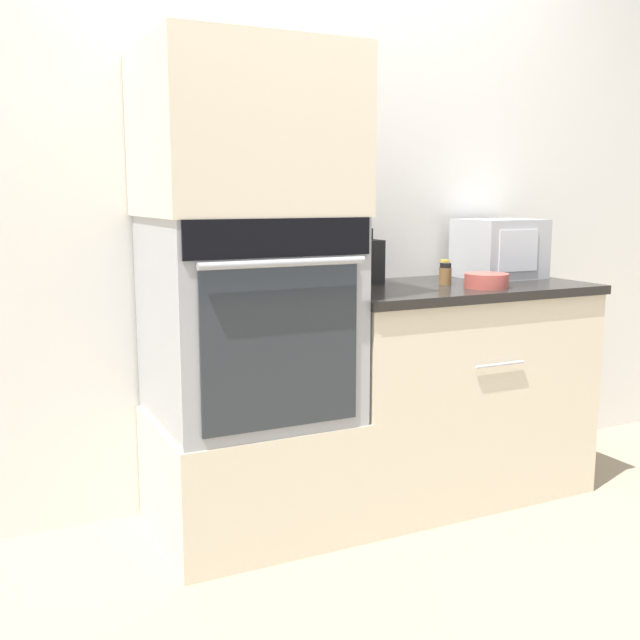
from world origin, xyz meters
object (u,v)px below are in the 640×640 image
at_px(microwave, 499,248).
at_px(condiment_jar_far, 445,274).
at_px(wall_oven, 248,318).
at_px(knife_block, 365,261).
at_px(bowl, 487,281).
at_px(condiment_jar_mid, 351,273).
at_px(condiment_jar_near, 445,269).

bearing_deg(microwave, condiment_jar_far, -162.50).
bearing_deg(wall_oven, condiment_jar_far, 0.26).
distance_m(knife_block, bowl, 0.49).
bearing_deg(condiment_jar_mid, wall_oven, -167.58).
bearing_deg(condiment_jar_mid, bowl, -30.07).
xyz_separation_m(wall_oven, condiment_jar_far, (0.84, 0.00, 0.12)).
relative_size(condiment_jar_mid, condiment_jar_far, 1.32).
bearing_deg(knife_block, bowl, -46.53).
bearing_deg(condiment_jar_far, bowl, -64.41).
relative_size(knife_block, condiment_jar_far, 2.56).
distance_m(microwave, bowl, 0.41).
xyz_separation_m(knife_block, bowl, (0.33, -0.35, -0.06)).
bearing_deg(condiment_jar_near, knife_block, 178.50).
bearing_deg(condiment_jar_mid, condiment_jar_far, -14.90).
bearing_deg(knife_block, condiment_jar_mid, -141.02).
relative_size(knife_block, condiment_jar_near, 2.76).
height_order(knife_block, condiment_jar_mid, knife_block).
relative_size(knife_block, bowl, 1.30).
bearing_deg(wall_oven, condiment_jar_near, 10.86).
bearing_deg(wall_oven, bowl, -9.75).
height_order(condiment_jar_mid, condiment_jar_far, condiment_jar_mid).
height_order(condiment_jar_near, condiment_jar_mid, condiment_jar_mid).
relative_size(microwave, bowl, 1.90).
bearing_deg(bowl, condiment_jar_near, 81.53).
distance_m(condiment_jar_mid, condiment_jar_far, 0.38).
xyz_separation_m(wall_oven, condiment_jar_near, (0.97, 0.19, 0.11)).
height_order(knife_block, condiment_jar_near, knife_block).
height_order(wall_oven, condiment_jar_far, wall_oven).
height_order(microwave, bowl, microwave).
height_order(knife_block, condiment_jar_far, knife_block).
relative_size(bowl, condiment_jar_far, 1.97).
xyz_separation_m(microwave, condiment_jar_far, (-0.36, -0.11, -0.08)).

